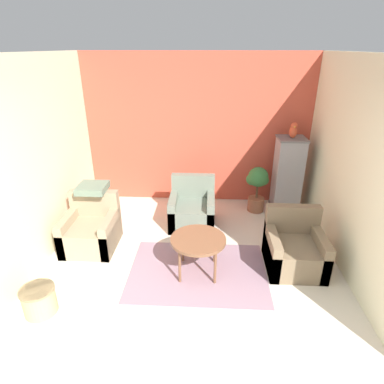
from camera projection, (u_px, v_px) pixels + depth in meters
The scene contains 14 objects.
ground_plane at pixel (182, 353), 3.18m from camera, with size 20.00×20.00×0.00m, color beige.
wall_back_accent at pixel (197, 131), 5.87m from camera, with size 4.19×0.06×2.71m.
wall_left at pixel (40, 161), 4.34m from camera, with size 0.06×3.55×2.71m.
wall_right at pixel (352, 167), 4.13m from camera, with size 0.06×3.55×2.71m.
area_rug at pixel (198, 271), 4.32m from camera, with size 1.82×1.32×0.01m.
coffee_table at pixel (198, 242), 4.13m from camera, with size 0.72×0.72×0.53m.
armchair_left at pixel (91, 231), 4.80m from camera, with size 0.74×0.76×0.79m.
armchair_right at pixel (294, 250), 4.35m from camera, with size 0.74×0.76×0.79m.
armchair_middle at pixel (192, 209), 5.42m from camera, with size 0.74×0.76×0.79m.
birdcage at pixel (287, 176), 5.67m from camera, with size 0.47×0.47×1.37m.
parrot at pixel (293, 131), 5.33m from camera, with size 0.12×0.22×0.27m.
potted_plant at pixel (257, 185), 5.74m from camera, with size 0.39×0.36×0.84m.
wicker_basket at pixel (39, 300), 3.61m from camera, with size 0.38×0.38×0.33m.
throw_pillow at pixel (93, 188), 4.81m from camera, with size 0.42×0.42×0.10m.
Camera 1 is at (0.22, -2.22, 2.77)m, focal length 30.00 mm.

